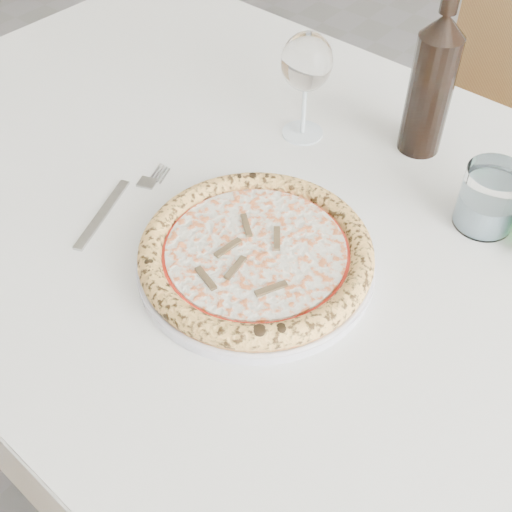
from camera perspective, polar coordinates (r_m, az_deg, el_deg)
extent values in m
cube|color=slate|center=(1.49, -8.37, -20.76)|extent=(5.00, 6.00, 0.02)
cube|color=brown|center=(0.89, 4.05, 1.58)|extent=(1.49, 0.89, 0.04)
cube|color=white|center=(0.87, 4.13, 2.65)|extent=(1.56, 0.95, 0.01)
cube|color=white|center=(1.26, 16.10, 9.81)|extent=(1.52, 0.01, 0.22)
cylinder|color=brown|center=(1.68, -8.14, 9.34)|extent=(0.06, 0.06, 0.71)
cube|color=brown|center=(1.52, 18.76, 7.17)|extent=(0.48, 0.48, 0.04)
cylinder|color=brown|center=(1.51, 18.79, -6.09)|extent=(0.04, 0.04, 0.43)
cylinder|color=brown|center=(1.86, 15.35, 6.68)|extent=(0.04, 0.04, 0.43)
cylinder|color=brown|center=(1.62, 8.03, 1.06)|extent=(0.04, 0.04, 0.43)
cylinder|color=silver|center=(0.81, 0.00, -0.63)|extent=(0.30, 0.30, 0.01)
torus|color=silver|center=(0.81, 0.00, -0.39)|extent=(0.30, 0.30, 0.01)
cylinder|color=#C38949|center=(0.80, 0.00, 0.00)|extent=(0.29, 0.29, 0.01)
torus|color=#E2A954|center=(0.79, 0.00, 0.40)|extent=(0.29, 0.29, 0.03)
cylinder|color=red|center=(0.79, 0.00, 0.40)|extent=(0.24, 0.24, 0.00)
cylinder|color=white|center=(0.79, 0.00, 0.55)|extent=(0.22, 0.22, 0.00)
cube|color=#4E3D25|center=(0.78, 1.64, -0.17)|extent=(0.04, 0.01, 0.00)
cube|color=#4E3D25|center=(0.80, 3.08, 1.62)|extent=(0.03, 0.04, 0.00)
cube|color=#4E3D25|center=(0.83, 0.68, 3.87)|extent=(0.03, 0.04, 0.00)
cube|color=#4E3D25|center=(0.80, -1.87, 1.86)|extent=(0.04, 0.01, 0.00)
cube|color=#4E3D25|center=(0.78, -3.54, -0.20)|extent=(0.03, 0.04, 0.00)
cube|color=#4E3D25|center=(0.74, -0.83, -2.98)|extent=(0.03, 0.04, 0.00)
cube|color=#9B9B9B|center=(0.91, -13.53, 3.64)|extent=(0.07, 0.14, 0.00)
cube|color=#9B9B9B|center=(0.95, -9.59, 6.49)|extent=(0.03, 0.03, 0.00)
cylinder|color=#9B9B9B|center=(0.97, -8.79, 7.55)|extent=(0.00, 0.04, 0.00)
cylinder|color=#9B9B9B|center=(0.96, -8.53, 7.41)|extent=(0.00, 0.04, 0.00)
cylinder|color=#9B9B9B|center=(0.96, -8.27, 7.27)|extent=(0.00, 0.04, 0.00)
cylinder|color=#9B9B9B|center=(0.96, -8.00, 7.13)|extent=(0.00, 0.04, 0.00)
cylinder|color=white|center=(1.03, 4.15, 10.87)|extent=(0.06, 0.06, 0.00)
cylinder|color=white|center=(1.01, 4.28, 12.94)|extent=(0.01, 0.01, 0.09)
ellipsoid|color=white|center=(0.97, 4.55, 16.84)|extent=(0.08, 0.08, 0.09)
cylinder|color=white|center=(0.90, 20.04, 4.85)|extent=(0.08, 0.08, 0.09)
cylinder|color=#B1D4EC|center=(0.91, 19.71, 3.84)|extent=(0.07, 0.07, 0.04)
cylinder|color=black|center=(0.98, 15.12, 13.60)|extent=(0.06, 0.06, 0.18)
cone|color=black|center=(0.93, 16.44, 19.12)|extent=(0.06, 0.06, 0.03)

